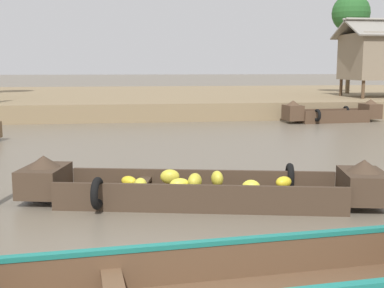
% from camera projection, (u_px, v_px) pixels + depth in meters
% --- Properties ---
extents(ground_plane, '(300.00, 300.00, 0.00)m').
position_uv_depth(ground_plane, '(134.00, 153.00, 13.57)').
color(ground_plane, '#665B4C').
extents(riverbank_strip, '(160.00, 20.00, 0.77)m').
position_uv_depth(riverbank_strip, '(126.00, 99.00, 30.53)').
color(riverbank_strip, '#7F6B4C').
rests_on(riverbank_strip, ground).
extents(banana_boat, '(6.18, 2.32, 0.79)m').
position_uv_depth(banana_boat, '(199.00, 188.00, 8.46)').
color(banana_boat, '#3D2D21').
rests_on(banana_boat, ground).
extents(fishing_skiff_distant, '(4.29, 1.89, 0.94)m').
position_uv_depth(fishing_skiff_distant, '(332.00, 114.00, 21.11)').
color(fishing_skiff_distant, '#473323').
rests_on(fishing_skiff_distant, ground).
extents(palm_tree_near, '(2.16, 2.16, 5.70)m').
position_uv_depth(palm_tree_near, '(351.00, 14.00, 28.72)').
color(palm_tree_near, brown).
rests_on(palm_tree_near, riverbank_strip).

